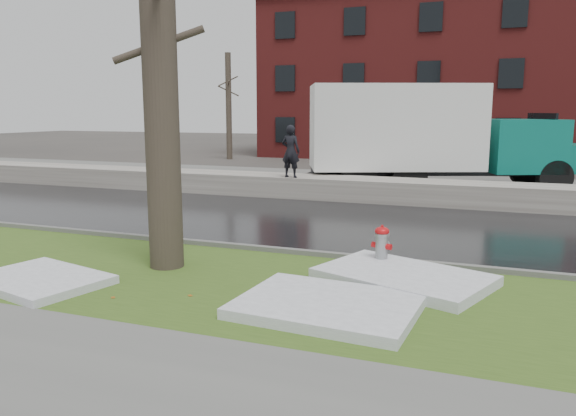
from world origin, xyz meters
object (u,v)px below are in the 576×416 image
(fire_hydrant, at_px, (382,245))
(box_truck, at_px, (428,135))
(worker, at_px, (291,151))
(tree, at_px, (159,50))

(fire_hydrant, relative_size, box_truck, 0.07)
(box_truck, relative_size, worker, 6.58)
(tree, bearing_deg, fire_hydrant, 19.46)
(fire_hydrant, distance_m, box_truck, 11.42)
(tree, distance_m, worker, 9.22)
(box_truck, height_order, worker, box_truck)
(tree, bearing_deg, worker, 95.01)
(fire_hydrant, bearing_deg, worker, 137.90)
(fire_hydrant, relative_size, tree, 0.10)
(fire_hydrant, xyz_separation_m, worker, (-4.64, 7.49, 1.16))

